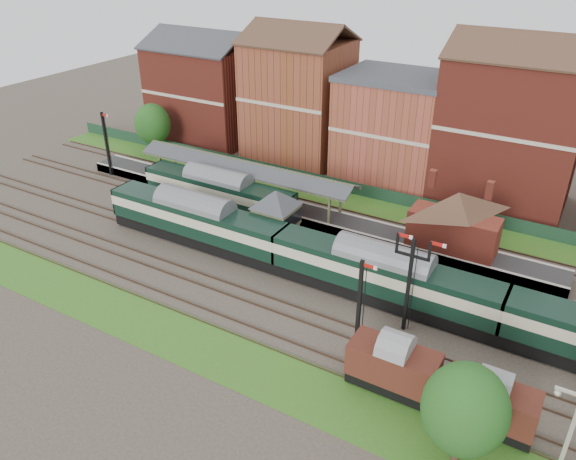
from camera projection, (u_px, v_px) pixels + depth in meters
The scene contains 20 objects.
ground at pixel (286, 271), 50.58m from camera, with size 160.00×160.00×0.00m, color #473D33.
grass_back at pixel (359, 203), 62.68m from camera, with size 90.00×4.50×0.06m, color #2D6619.
grass_front at pixel (204, 347), 41.48m from camera, with size 90.00×5.00×0.06m, color #2D6619.
fence at pixel (366, 191), 63.85m from camera, with size 90.00×0.12×1.50m, color #193823.
platform at pixel (292, 211), 59.94m from camera, with size 55.00×3.40×1.00m, color #2D2D2D.
signal_box at pixel (276, 217), 52.84m from camera, with size 5.40×5.40×6.00m.
brick_hut at pixel (352, 258), 50.25m from camera, with size 3.20×2.64×2.94m.
station_building at pixel (455, 220), 50.74m from camera, with size 8.10×8.10×5.90m.
canopy at pixel (244, 165), 60.63m from camera, with size 26.00×3.89×4.08m.
semaphore_bracket at pixel (410, 279), 41.13m from camera, with size 3.60×0.25×8.18m.
semaphore_platform_end at pixel (107, 143), 67.92m from camera, with size 1.23×0.25×8.00m.
semaphore_siding at pixel (359, 308), 38.85m from camera, with size 1.23×0.25×8.00m.
yard_lamp at pixel (569, 436), 29.33m from camera, with size 2.60×0.22×7.00m.
town_backdrop at pixel (392, 121), 66.22m from camera, with size 69.00×10.00×16.00m.
dmu_train at pixel (382, 275), 45.34m from camera, with size 57.28×3.01×4.40m.
platform_railcar at pixel (219, 192), 59.73m from camera, with size 17.94×2.83×4.13m.
goods_van_a at pixel (393, 366), 36.82m from camera, with size 5.86×2.54×3.56m.
goods_van_b at pixel (490, 403), 34.10m from camera, with size 5.52×2.39×3.35m.
tree_far at pixel (465, 409), 30.63m from camera, with size 4.79×4.79×6.99m.
tree_back at pixel (153, 124), 74.30m from camera, with size 4.73×4.73×6.91m.
Camera 1 is at (21.67, -36.66, 27.54)m, focal length 35.00 mm.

